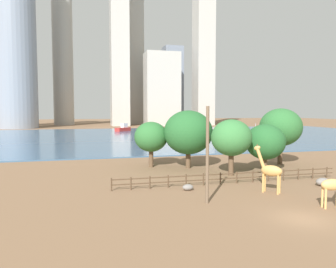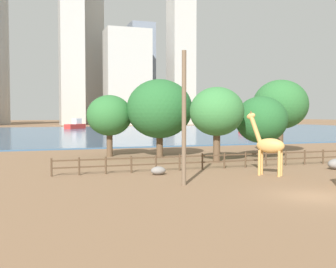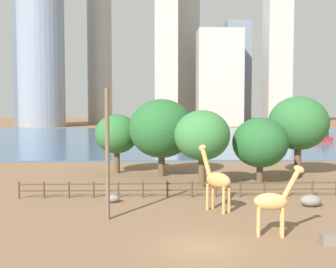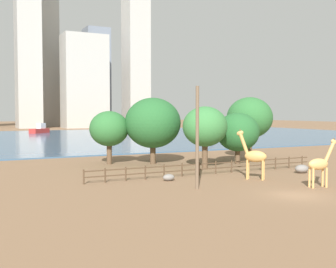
{
  "view_description": "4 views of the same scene",
  "coord_description": "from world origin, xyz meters",
  "views": [
    {
      "loc": [
        -15.55,
        -20.45,
        8.05
      ],
      "look_at": [
        -2.47,
        30.31,
        4.2
      ],
      "focal_mm": 35.0,
      "sensor_mm": 36.0,
      "label": 1
    },
    {
      "loc": [
        -14.69,
        -18.84,
        4.49
      ],
      "look_at": [
        -3.29,
        14.79,
        2.75
      ],
      "focal_mm": 45.0,
      "sensor_mm": 36.0,
      "label": 2
    },
    {
      "loc": [
        -2.42,
        -21.04,
        7.16
      ],
      "look_at": [
        -1.0,
        20.22,
        4.54
      ],
      "focal_mm": 45.0,
      "sensor_mm": 36.0,
      "label": 3
    },
    {
      "loc": [
        -22.71,
        -23.71,
        6.27
      ],
      "look_at": [
        0.44,
        22.44,
        3.58
      ],
      "focal_mm": 45.0,
      "sensor_mm": 36.0,
      "label": 4
    }
  ],
  "objects": [
    {
      "name": "skyline_block_wide",
      "position": [
        -53.13,
        152.01,
        29.49
      ],
      "size": [
        8.36,
        11.17,
        58.98
      ],
      "primitive_type": "cube",
      "color": "slate",
      "rests_on": "ground"
    },
    {
      "name": "giraffe_tall",
      "position": [
        1.9,
        7.53,
        2.19
      ],
      "size": [
        2.35,
        2.51,
        4.71
      ],
      "rotation": [
        0.0,
        0.0,
        2.31
      ],
      "color": "tan",
      "rests_on": "ground"
    },
    {
      "name": "enclosure_fence",
      "position": [
        -0.16,
        12.0,
        0.76
      ],
      "size": [
        26.12,
        0.14,
        1.3
      ],
      "color": "#4C3826",
      "rests_on": "ground"
    },
    {
      "name": "skyline_tower_needle",
      "position": [
        -25.72,
        163.49,
        33.02
      ],
      "size": [
        10.53,
        10.53,
        66.05
      ],
      "primitive_type": "cylinder",
      "color": "#ADA89E",
      "rests_on": "ground"
    },
    {
      "name": "giraffe_companion",
      "position": [
        4.22,
        1.75,
        1.96
      ],
      "size": [
        2.81,
        1.06,
        4.15
      ],
      "rotation": [
        0.0,
        0.0,
        6.1
      ],
      "color": "tan",
      "rests_on": "ground"
    },
    {
      "name": "utility_pole",
      "position": [
        -5.35,
        5.61,
        4.19
      ],
      "size": [
        0.28,
        0.28,
        8.39
      ],
      "primitive_type": "cylinder",
      "color": "brown",
      "rests_on": "ground"
    },
    {
      "name": "boulder_by_pole",
      "position": [
        -5.54,
        10.37,
        0.31
      ],
      "size": [
        1.11,
        0.82,
        0.61
      ],
      "primitive_type": "ellipsoid",
      "color": "gray",
      "rests_on": "ground"
    },
    {
      "name": "tree_right_small",
      "position": [
        1.91,
        16.2,
        4.64
      ],
      "size": [
        4.98,
        4.98,
        6.91
      ],
      "color": "brown",
      "rests_on": "ground"
    },
    {
      "name": "skyline_block_central",
      "position": [
        23.05,
        141.75,
        18.42
      ],
      "size": [
        17.15,
        11.42,
        36.84
      ],
      "primitive_type": "cube",
      "color": "#B7B2A8",
      "rests_on": "ground"
    },
    {
      "name": "skyline_tower_glass",
      "position": [
        46.42,
        144.78,
        50.63
      ],
      "size": [
        9.34,
        10.62,
        101.25
      ],
      "primitive_type": "cube",
      "color": "#B7B2A8",
      "rests_on": "ground"
    },
    {
      "name": "skyline_tower_short",
      "position": [
        12.77,
        166.12,
        51.54
      ],
      "size": [
        9.12,
        12.95,
        103.08
      ],
      "primitive_type": "cube",
      "color": "#B7B2A8",
      "rests_on": "ground"
    },
    {
      "name": "boat_ferry",
      "position": [
        -1.36,
        101.91,
        1.18
      ],
      "size": [
        6.38,
        6.22,
        2.88
      ],
      "rotation": [
        0.0,
        0.0,
        3.9
      ],
      "color": "#B22D28",
      "rests_on": "harbor_water"
    },
    {
      "name": "skyline_block_right",
      "position": [
        2.58,
        148.66,
        45.1
      ],
      "size": [
        9.03,
        11.14,
        90.21
      ],
      "primitive_type": "cube",
      "color": "#B7B2A8",
      "rests_on": "ground"
    },
    {
      "name": "tree_right_tall",
      "position": [
        -1.6,
        22.48,
        4.96
      ],
      "size": [
        6.75,
        6.75,
        8.01
      ],
      "color": "brown",
      "rests_on": "ground"
    },
    {
      "name": "boat_sailboat",
      "position": [
        31.73,
        62.82,
        0.88
      ],
      "size": [
        4.79,
        2.86,
        4.06
      ],
      "rotation": [
        0.0,
        0.0,
        3.43
      ],
      "color": "#B22D28",
      "rests_on": "harbor_water"
    },
    {
      "name": "boulder_near_fence",
      "position": [
        8.94,
        8.62,
        0.43
      ],
      "size": [
        1.53,
        1.15,
        0.86
      ],
      "primitive_type": "ellipsoid",
      "color": "gray",
      "rests_on": "ground"
    },
    {
      "name": "tree_center_broad",
      "position": [
        7.54,
        17.82,
        3.86
      ],
      "size": [
        5.19,
        5.19,
        6.21
      ],
      "color": "brown",
      "rests_on": "ground"
    },
    {
      "name": "harbor_water",
      "position": [
        0.0,
        77.0,
        0.1
      ],
      "size": [
        180.0,
        86.0,
        0.2
      ],
      "primitive_type": "cube",
      "color": "#3D6084",
      "rests_on": "ground"
    },
    {
      "name": "skyline_tower_far",
      "position": [
        33.39,
        159.26,
        21.68
      ],
      "size": [
        10.3,
        10.54,
        43.35
      ],
      "primitive_type": "cube",
      "color": "slate",
      "rests_on": "ground"
    },
    {
      "name": "tree_left_small",
      "position": [
        -6.42,
        24.57,
        4.26
      ],
      "size": [
        4.7,
        4.7,
        6.41
      ],
      "color": "brown",
      "rests_on": "ground"
    },
    {
      "name": "ground_plane",
      "position": [
        0.0,
        80.0,
        0.0
      ],
      "size": [
        400.0,
        400.0,
        0.0
      ],
      "primitive_type": "plane",
      "color": "brown"
    },
    {
      "name": "skyline_block_left",
      "position": [
        -43.42,
        135.36,
        40.47
      ],
      "size": [
        16.84,
        16.84,
        80.95
      ],
      "primitive_type": "cylinder",
      "color": "gray",
      "rests_on": "ground"
    },
    {
      "name": "tree_left_large",
      "position": [
        12.61,
        22.1,
        5.48
      ],
      "size": [
        6.17,
        6.17,
        8.29
      ],
      "color": "brown",
      "rests_on": "ground"
    }
  ]
}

